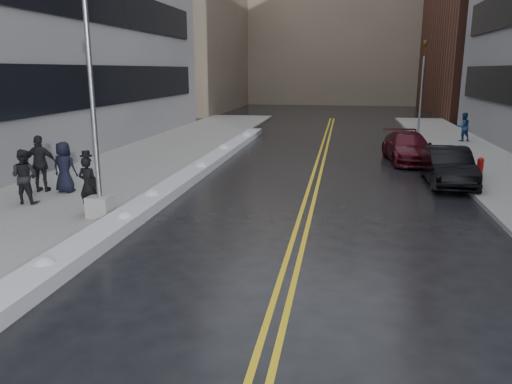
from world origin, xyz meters
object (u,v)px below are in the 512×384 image
at_px(pedestrian_d, 41,164).
at_px(pedestrian_east, 463,127).
at_px(lamppost, 95,134).
at_px(pedestrian_b, 24,176).
at_px(pedestrian_fedora, 88,185).
at_px(pedestrian_c, 64,167).
at_px(car_black, 448,166).
at_px(fire_hydrant, 480,166).
at_px(traffic_signal, 422,83).
at_px(car_maroon, 408,147).

height_order(pedestrian_d, pedestrian_east, pedestrian_d).
xyz_separation_m(lamppost, pedestrian_b, (-3.01, 0.96, -1.52)).
bearing_deg(lamppost, pedestrian_fedora, 151.23).
bearing_deg(pedestrian_b, pedestrian_c, -104.38).
bearing_deg(car_black, pedestrian_d, -163.61).
distance_m(fire_hydrant, pedestrian_fedora, 14.94).
xyz_separation_m(traffic_signal, car_maroon, (-1.90, -10.47, -2.71)).
bearing_deg(pedestrian_east, fire_hydrant, 61.11).
relative_size(traffic_signal, pedestrian_d, 3.06).
relative_size(car_black, car_maroon, 0.91).
distance_m(lamppost, pedestrian_c, 3.92).
xyz_separation_m(pedestrian_b, pedestrian_d, (-0.40, 1.52, 0.11)).
bearing_deg(car_maroon, car_black, -84.66).
bearing_deg(pedestrian_d, traffic_signal, -137.17).
distance_m(pedestrian_fedora, pedestrian_d, 3.70).
relative_size(traffic_signal, car_black, 1.39).
distance_m(traffic_signal, pedestrian_fedora, 25.08).
distance_m(pedestrian_fedora, car_black, 12.98).
height_order(lamppost, pedestrian_b, lamppost).
bearing_deg(pedestrian_c, traffic_signal, -122.55).
bearing_deg(pedestrian_c, car_maroon, -140.33).
height_order(fire_hydrant, pedestrian_b, pedestrian_b).
height_order(pedestrian_fedora, pedestrian_east, pedestrian_fedora).
bearing_deg(pedestrian_fedora, lamppost, 157.91).
distance_m(traffic_signal, pedestrian_east, 4.85).
bearing_deg(pedestrian_fedora, traffic_signal, -112.75).
xyz_separation_m(fire_hydrant, pedestrian_b, (-15.31, -7.04, 0.47)).
bearing_deg(pedestrian_b, pedestrian_fedora, 165.70).
relative_size(pedestrian_fedora, car_maroon, 0.36).
bearing_deg(car_black, pedestrian_c, -162.88).
xyz_separation_m(pedestrian_fedora, pedestrian_d, (-2.95, 2.23, 0.13)).
relative_size(lamppost, pedestrian_fedora, 4.48).
relative_size(traffic_signal, car_maroon, 1.26).
relative_size(fire_hydrant, pedestrian_b, 0.42).
xyz_separation_m(fire_hydrant, car_black, (-1.50, -1.31, 0.16)).
xyz_separation_m(lamppost, pedestrian_c, (-2.57, 2.54, -1.50)).
relative_size(pedestrian_b, pedestrian_c, 0.99).
bearing_deg(car_maroon, pedestrian_b, -145.87).
height_order(pedestrian_b, pedestrian_east, pedestrian_b).
bearing_deg(pedestrian_d, pedestrian_b, 95.46).
height_order(pedestrian_east, car_maroon, pedestrian_east).
bearing_deg(pedestrian_fedora, pedestrian_d, -30.41).
xyz_separation_m(fire_hydrant, traffic_signal, (-0.50, 14.00, 2.85)).
xyz_separation_m(traffic_signal, pedestrian_b, (-14.81, -21.04, -2.39)).
bearing_deg(pedestrian_b, car_maroon, -139.47).
bearing_deg(car_maroon, traffic_signal, 74.57).
distance_m(fire_hydrant, traffic_signal, 14.30).
relative_size(fire_hydrant, pedestrian_d, 0.37).
height_order(lamppost, fire_hydrant, lamppost).
relative_size(pedestrian_c, car_maroon, 0.37).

